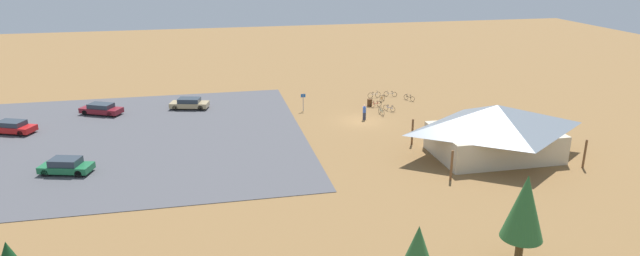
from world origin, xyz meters
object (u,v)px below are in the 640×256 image
at_px(bicycle_white_near_porch, 374,95).
at_px(bicycle_blue_near_sign, 389,108).
at_px(bicycle_silver_front_row, 390,94).
at_px(visitor_at_bikes, 364,112).
at_px(trash_bin, 370,103).
at_px(pine_center, 525,208).
at_px(lot_sign, 303,100).
at_px(bicycle_black_edge_south, 409,98).
at_px(bike_pavilion, 495,128).
at_px(car_red_by_curb, 12,127).
at_px(car_green_aisle_side, 66,166).
at_px(bicycle_red_lone_west, 376,104).
at_px(car_maroon_far_end, 101,109).
at_px(bicycle_orange_lone_east, 382,99).
at_px(car_tan_front_row, 189,103).
at_px(bicycle_teal_yard_front, 381,112).

xyz_separation_m(bicycle_white_near_porch, bicycle_blue_near_sign, (0.08, 6.18, -0.03)).
relative_size(bicycle_silver_front_row, visitor_at_bikes, 0.88).
bearing_deg(trash_bin, pine_center, 87.57).
distance_m(lot_sign, bicycle_black_edge_south, 14.23).
bearing_deg(pine_center, bike_pavilion, -114.52).
distance_m(bike_pavilion, bicycle_silver_front_row, 22.54).
bearing_deg(car_red_by_curb, car_green_aisle_side, 122.15).
distance_m(bicycle_red_lone_west, car_maroon_far_end, 32.53).
bearing_deg(car_green_aisle_side, bicycle_silver_front_row, -152.62).
xyz_separation_m(bicycle_orange_lone_east, car_tan_front_row, (23.85, -1.79, 0.31)).
bearing_deg(lot_sign, bike_pavilion, 129.07).
distance_m(bike_pavilion, car_maroon_far_end, 43.77).
bearing_deg(bicycle_teal_yard_front, car_tan_front_row, -18.14).
bearing_deg(car_maroon_far_end, lot_sign, 171.53).
height_order(bike_pavilion, bicycle_white_near_porch, bike_pavilion).
height_order(pine_center, bicycle_teal_yard_front, pine_center).
distance_m(bike_pavilion, bicycle_white_near_porch, 22.70).
bearing_deg(car_green_aisle_side, trash_bin, -155.10).
relative_size(bicycle_orange_lone_east, bicycle_teal_yard_front, 0.76).
relative_size(lot_sign, bicycle_teal_yard_front, 1.26).
bearing_deg(bicycle_orange_lone_east, bike_pavilion, 101.65).
bearing_deg(car_maroon_far_end, car_green_aisle_side, 89.75).
relative_size(lot_sign, bicycle_orange_lone_east, 1.65).
xyz_separation_m(bicycle_silver_front_row, bicycle_white_near_porch, (2.27, 0.20, 0.04)).
relative_size(trash_bin, car_tan_front_row, 0.19).
bearing_deg(bicycle_orange_lone_east, pine_center, 84.35).
xyz_separation_m(bike_pavilion, pine_center, (7.84, 17.18, 1.13)).
bearing_deg(bicycle_red_lone_west, visitor_at_bikes, 58.35).
relative_size(bicycle_silver_front_row, bicycle_red_lone_west, 0.97).
bearing_deg(car_tan_front_row, car_maroon_far_end, 1.78).
bearing_deg(bicycle_black_edge_south, car_red_by_curb, 4.35).
xyz_separation_m(bicycle_silver_front_row, car_red_by_curb, (43.72, 5.87, 0.37)).
bearing_deg(car_maroon_far_end, car_red_by_curb, 32.75).
xyz_separation_m(bicycle_orange_lone_east, bicycle_red_lone_west, (1.55, 2.21, -0.02)).
height_order(bike_pavilion, car_green_aisle_side, bike_pavilion).
bearing_deg(car_tan_front_row, trash_bin, 171.14).
relative_size(bicycle_red_lone_west, bicycle_blue_near_sign, 1.17).
distance_m(bicycle_red_lone_west, bicycle_black_edge_south, 5.43).
distance_m(trash_bin, bicycle_white_near_porch, 3.97).
bearing_deg(bicycle_silver_front_row, bike_pavilion, 95.97).
xyz_separation_m(bicycle_blue_near_sign, car_maroon_far_end, (33.35, -5.68, 0.35)).
bearing_deg(pine_center, bicycle_red_lone_west, -93.49).
bearing_deg(pine_center, bicycle_teal_yard_front, -93.17).
xyz_separation_m(bicycle_red_lone_west, bicycle_blue_near_sign, (-1.02, 2.00, -0.01)).
relative_size(lot_sign, pine_center, 0.37).
bearing_deg(bicycle_black_edge_south, bicycle_blue_near_sign, 44.48).
height_order(lot_sign, car_tan_front_row, lot_sign).
bearing_deg(bicycle_blue_near_sign, bike_pavilion, 106.37).
distance_m(lot_sign, bicycle_red_lone_west, 9.08).
xyz_separation_m(bicycle_black_edge_south, car_red_by_curb, (45.42, 3.46, 0.35)).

